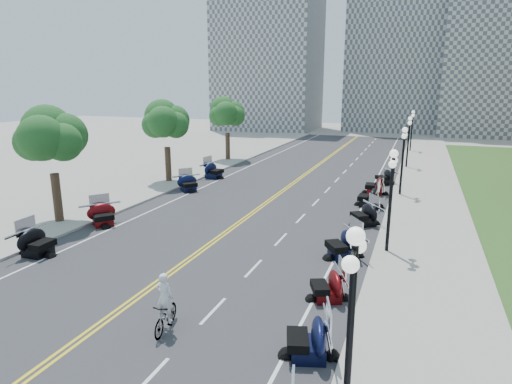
% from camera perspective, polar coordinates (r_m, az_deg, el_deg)
% --- Properties ---
extents(ground, '(160.00, 160.00, 0.00)m').
position_cam_1_polar(ground, '(20.69, -8.72, -8.75)').
color(ground, gray).
extents(road, '(16.00, 90.00, 0.01)m').
position_cam_1_polar(road, '(29.30, 0.95, -1.78)').
color(road, '#333335').
rests_on(road, ground).
extents(centerline_yellow_a, '(0.12, 90.00, 0.00)m').
position_cam_1_polar(centerline_yellow_a, '(29.33, 0.73, -1.74)').
color(centerline_yellow_a, yellow).
rests_on(centerline_yellow_a, road).
extents(centerline_yellow_b, '(0.12, 90.00, 0.00)m').
position_cam_1_polar(centerline_yellow_b, '(29.26, 1.17, -1.79)').
color(centerline_yellow_b, yellow).
rests_on(centerline_yellow_b, road).
extents(edge_line_north, '(0.12, 90.00, 0.00)m').
position_cam_1_polar(edge_line_north, '(27.85, 13.44, -2.99)').
color(edge_line_north, white).
rests_on(edge_line_north, road).
extents(edge_line_south, '(0.12, 90.00, 0.00)m').
position_cam_1_polar(edge_line_south, '(31.98, -9.88, -0.63)').
color(edge_line_south, white).
rests_on(edge_line_south, road).
extents(lane_dash_4, '(0.12, 2.00, 0.00)m').
position_cam_1_polar(lane_dash_4, '(13.28, -14.13, -23.04)').
color(lane_dash_4, white).
rests_on(lane_dash_4, road).
extents(lane_dash_5, '(0.12, 2.00, 0.00)m').
position_cam_1_polar(lane_dash_5, '(16.13, -5.71, -15.47)').
color(lane_dash_5, white).
rests_on(lane_dash_5, road).
extents(lane_dash_6, '(0.12, 2.00, 0.00)m').
position_cam_1_polar(lane_dash_6, '(19.40, -0.34, -10.12)').
color(lane_dash_6, white).
rests_on(lane_dash_6, road).
extents(lane_dash_7, '(0.12, 2.00, 0.00)m').
position_cam_1_polar(lane_dash_7, '(22.90, 3.33, -6.31)').
color(lane_dash_7, white).
rests_on(lane_dash_7, road).
extents(lane_dash_8, '(0.12, 2.00, 0.00)m').
position_cam_1_polar(lane_dash_8, '(26.54, 5.97, -3.51)').
color(lane_dash_8, white).
rests_on(lane_dash_8, road).
extents(lane_dash_9, '(0.12, 2.00, 0.00)m').
position_cam_1_polar(lane_dash_9, '(30.27, 7.96, -1.38)').
color(lane_dash_9, white).
rests_on(lane_dash_9, road).
extents(lane_dash_10, '(0.12, 2.00, 0.00)m').
position_cam_1_polar(lane_dash_10, '(34.07, 9.51, 0.27)').
color(lane_dash_10, white).
rests_on(lane_dash_10, road).
extents(lane_dash_11, '(0.12, 2.00, 0.00)m').
position_cam_1_polar(lane_dash_11, '(37.90, 10.74, 1.60)').
color(lane_dash_11, white).
rests_on(lane_dash_11, road).
extents(lane_dash_12, '(0.12, 2.00, 0.00)m').
position_cam_1_polar(lane_dash_12, '(41.77, 11.75, 2.67)').
color(lane_dash_12, white).
rests_on(lane_dash_12, road).
extents(lane_dash_13, '(0.12, 2.00, 0.00)m').
position_cam_1_polar(lane_dash_13, '(45.66, 12.59, 3.57)').
color(lane_dash_13, white).
rests_on(lane_dash_13, road).
extents(lane_dash_14, '(0.12, 2.00, 0.00)m').
position_cam_1_polar(lane_dash_14, '(49.57, 13.30, 4.32)').
color(lane_dash_14, white).
rests_on(lane_dash_14, road).
extents(lane_dash_15, '(0.12, 2.00, 0.00)m').
position_cam_1_polar(lane_dash_15, '(53.49, 13.90, 4.96)').
color(lane_dash_15, white).
rests_on(lane_dash_15, road).
extents(lane_dash_16, '(0.12, 2.00, 0.00)m').
position_cam_1_polar(lane_dash_16, '(57.42, 14.42, 5.52)').
color(lane_dash_16, white).
rests_on(lane_dash_16, road).
extents(lane_dash_17, '(0.12, 2.00, 0.00)m').
position_cam_1_polar(lane_dash_17, '(61.36, 14.88, 6.00)').
color(lane_dash_17, white).
rests_on(lane_dash_17, road).
extents(lane_dash_18, '(0.12, 2.00, 0.00)m').
position_cam_1_polar(lane_dash_18, '(65.31, 15.28, 6.42)').
color(lane_dash_18, white).
rests_on(lane_dash_18, road).
extents(lane_dash_19, '(0.12, 2.00, 0.00)m').
position_cam_1_polar(lane_dash_19, '(69.26, 15.64, 6.80)').
color(lane_dash_19, white).
rests_on(lane_dash_19, road).
extents(sidewalk_north, '(5.00, 90.00, 0.15)m').
position_cam_1_polar(sidewalk_north, '(27.65, 21.89, -3.61)').
color(sidewalk_north, '#9E9991').
rests_on(sidewalk_north, ground).
extents(sidewalk_south, '(5.00, 90.00, 0.15)m').
position_cam_1_polar(sidewalk_south, '(34.21, -15.80, 0.10)').
color(sidewalk_south, '#9E9991').
rests_on(sidewalk_south, ground).
extents(distant_block_a, '(18.00, 14.00, 26.00)m').
position_cam_1_polar(distant_block_a, '(83.40, 1.68, 17.35)').
color(distant_block_a, gray).
rests_on(distant_block_a, ground).
extents(distant_block_b, '(16.00, 12.00, 30.00)m').
position_cam_1_polar(distant_block_b, '(85.00, 18.04, 17.99)').
color(distant_block_b, gray).
rests_on(distant_block_b, ground).
extents(distant_block_c, '(20.00, 14.00, 22.00)m').
position_cam_1_polar(distant_block_c, '(82.49, 30.63, 14.14)').
color(distant_block_c, gray).
rests_on(distant_block_c, ground).
extents(street_lamp_1, '(0.50, 1.20, 4.90)m').
position_cam_1_polar(street_lamp_1, '(10.08, 12.41, -18.20)').
color(street_lamp_1, black).
rests_on(street_lamp_1, sidewalk_north).
extents(street_lamp_2, '(0.50, 1.20, 4.90)m').
position_cam_1_polar(street_lamp_2, '(21.21, 17.46, -1.26)').
color(street_lamp_2, black).
rests_on(street_lamp_2, sidewalk_north).
extents(street_lamp_3, '(0.50, 1.20, 4.90)m').
position_cam_1_polar(street_lamp_3, '(32.95, 18.93, 3.85)').
color(street_lamp_3, black).
rests_on(street_lamp_3, sidewalk_north).
extents(street_lamp_4, '(0.50, 1.20, 4.90)m').
position_cam_1_polar(street_lamp_4, '(44.83, 19.63, 6.26)').
color(street_lamp_4, black).
rests_on(street_lamp_4, sidewalk_north).
extents(street_lamp_5, '(0.50, 1.20, 4.90)m').
position_cam_1_polar(street_lamp_5, '(56.76, 20.04, 7.66)').
color(street_lamp_5, black).
rests_on(street_lamp_5, sidewalk_north).
extents(tree_2, '(4.80, 4.80, 9.20)m').
position_cam_1_polar(tree_2, '(27.19, -25.67, 5.85)').
color(tree_2, '#235619').
rests_on(tree_2, sidewalk_south).
extents(tree_3, '(4.80, 4.80, 9.20)m').
position_cam_1_polar(tree_3, '(36.43, -11.87, 8.60)').
color(tree_3, '#235619').
rests_on(tree_3, sidewalk_south).
extents(tree_4, '(4.80, 4.80, 9.20)m').
position_cam_1_polar(tree_4, '(46.94, -3.85, 9.97)').
color(tree_4, '#235619').
rests_on(tree_4, sidewalk_south).
extents(motorcycle_n_4, '(2.51, 2.51, 1.40)m').
position_cam_1_polar(motorcycle_n_4, '(13.47, 7.00, -18.54)').
color(motorcycle_n_4, black).
rests_on(motorcycle_n_4, road).
extents(motorcycle_n_5, '(2.46, 2.46, 1.30)m').
position_cam_1_polar(motorcycle_n_5, '(16.73, 9.54, -12.01)').
color(motorcycle_n_5, '#590A0C').
rests_on(motorcycle_n_5, road).
extents(motorcycle_n_6, '(3.05, 3.05, 1.53)m').
position_cam_1_polar(motorcycle_n_6, '(20.64, 11.56, -6.65)').
color(motorcycle_n_6, black).
rests_on(motorcycle_n_6, road).
extents(motorcycle_n_7, '(2.88, 2.88, 1.44)m').
position_cam_1_polar(motorcycle_n_7, '(25.74, 14.26, -2.77)').
color(motorcycle_n_7, black).
rests_on(motorcycle_n_7, road).
extents(motorcycle_n_8, '(2.19, 2.19, 1.48)m').
position_cam_1_polar(motorcycle_n_8, '(29.87, 14.80, -0.48)').
color(motorcycle_n_8, black).
rests_on(motorcycle_n_8, road).
extents(motorcycle_n_9, '(2.23, 2.23, 1.50)m').
position_cam_1_polar(motorcycle_n_9, '(33.46, 15.58, 1.00)').
color(motorcycle_n_9, '#590A0C').
rests_on(motorcycle_n_9, road).
extents(motorcycle_n_10, '(2.76, 2.76, 1.41)m').
position_cam_1_polar(motorcycle_n_10, '(37.01, 16.82, 2.05)').
color(motorcycle_n_10, black).
rests_on(motorcycle_n_10, road).
extents(motorcycle_s_5, '(2.19, 2.19, 1.47)m').
position_cam_1_polar(motorcycle_s_5, '(23.08, -27.19, -5.81)').
color(motorcycle_s_5, black).
rests_on(motorcycle_s_5, road).
extents(motorcycle_s_6, '(2.87, 2.87, 1.43)m').
position_cam_1_polar(motorcycle_s_6, '(26.47, -19.80, -2.74)').
color(motorcycle_s_6, '#590A0C').
rests_on(motorcycle_s_6, road).
extents(motorcycle_s_8, '(2.82, 2.82, 1.40)m').
position_cam_1_polar(motorcycle_s_8, '(33.53, -9.02, 1.28)').
color(motorcycle_s_8, black).
rests_on(motorcycle_s_8, road).
extents(motorcycle_s_9, '(2.49, 2.49, 1.55)m').
position_cam_1_polar(motorcycle_s_9, '(38.08, -5.66, 3.00)').
color(motorcycle_s_9, black).
rests_on(motorcycle_s_9, road).
extents(bicycle, '(0.78, 1.83, 1.06)m').
position_cam_1_polar(bicycle, '(15.02, -11.96, -15.83)').
color(bicycle, '#A51414').
rests_on(bicycle, road).
extents(cyclist_rider, '(0.62, 0.41, 1.70)m').
position_cam_1_polar(cyclist_rider, '(14.39, -12.24, -11.03)').
color(cyclist_rider, silver).
rests_on(cyclist_rider, bicycle).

